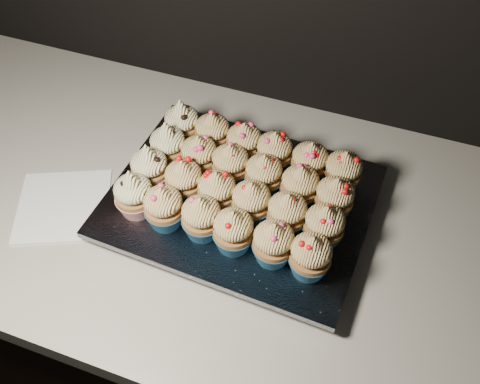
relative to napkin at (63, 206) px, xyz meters
The scene contains 29 objects.
cabinet 0.50m from the napkin, 30.43° to the left, with size 2.40×0.60×0.86m, color black.
worktop 0.18m from the napkin, 30.43° to the left, with size 2.44×0.64×0.04m, color beige.
napkin is the anchor object (origin of this frame).
baking_tray 0.30m from the napkin, 18.12° to the left, with size 0.39×0.30×0.02m, color black.
foil_lining 0.30m from the napkin, 18.12° to the left, with size 0.42×0.33×0.01m, color silver.
cupcake_0 0.16m from the napkin, ahead, with size 0.06×0.06×0.10m.
cupcake_1 0.21m from the napkin, ahead, with size 0.06×0.06×0.08m.
cupcake_2 0.27m from the napkin, ahead, with size 0.06×0.06×0.08m.
cupcake_3 0.32m from the napkin, ahead, with size 0.06×0.06×0.08m.
cupcake_4 0.38m from the napkin, ahead, with size 0.06×0.06×0.08m.
cupcake_5 0.44m from the napkin, ahead, with size 0.06×0.06×0.08m.
cupcake_6 0.17m from the napkin, 28.00° to the left, with size 0.06×0.06×0.10m.
cupcake_7 0.22m from the napkin, 18.92° to the left, with size 0.06×0.06×0.08m.
cupcake_8 0.28m from the napkin, 14.16° to the left, with size 0.06×0.06×0.08m.
cupcake_9 0.33m from the napkin, 11.41° to the left, with size 0.06×0.06×0.08m.
cupcake_10 0.39m from the napkin, ahead, with size 0.06×0.06×0.08m.
cupcake_11 0.45m from the napkin, ahead, with size 0.06×0.06×0.08m.
cupcake_12 0.21m from the napkin, 41.94° to the left, with size 0.06×0.06×0.10m.
cupcake_13 0.25m from the napkin, 32.12° to the left, with size 0.06×0.06×0.08m.
cupcake_14 0.30m from the napkin, 26.18° to the left, with size 0.06×0.06×0.08m.
cupcake_15 0.35m from the napkin, 21.36° to the left, with size 0.06×0.06×0.08m.
cupcake_16 0.41m from the napkin, 17.58° to the left, with size 0.06×0.06×0.08m.
cupcake_17 0.46m from the napkin, 14.85° to the left, with size 0.06×0.06×0.08m.
cupcake_18 0.25m from the napkin, 52.32° to the left, with size 0.06×0.06×0.10m.
cupcake_19 0.29m from the napkin, 42.31° to the left, with size 0.06×0.06×0.08m.
cupcake_20 0.33m from the napkin, 34.57° to the left, with size 0.06×0.06×0.08m.
cupcake_21 0.37m from the napkin, 29.32° to the left, with size 0.06×0.06×0.08m.
cupcake_22 0.43m from the napkin, 24.80° to the left, with size 0.06×0.06×0.08m.
cupcake_23 0.48m from the napkin, 21.79° to the left, with size 0.06×0.06×0.08m.
Camera 1 is at (0.32, 1.18, 1.62)m, focal length 40.00 mm.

